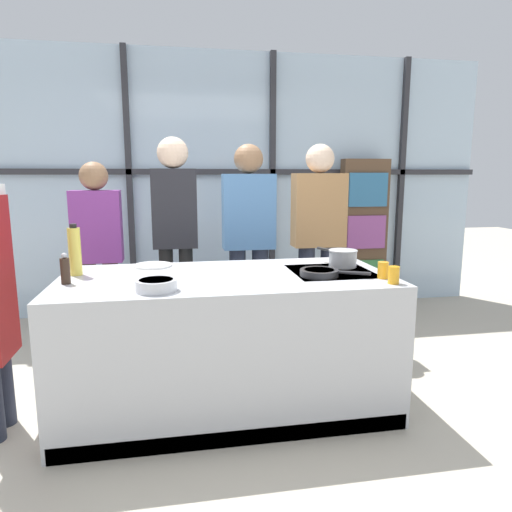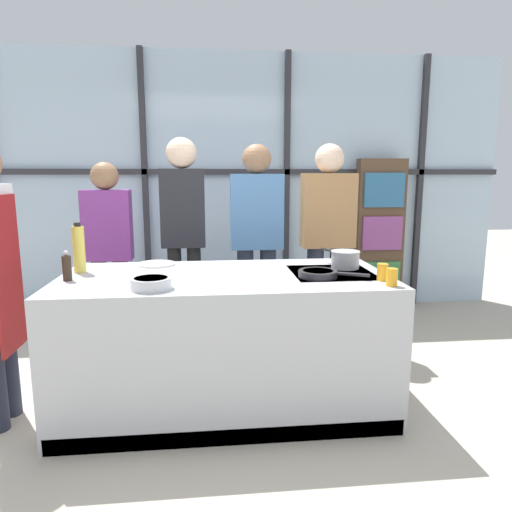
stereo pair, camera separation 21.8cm
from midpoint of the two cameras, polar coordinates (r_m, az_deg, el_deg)
ground_plane at (r=3.21m, az=-1.67°, el=-17.89°), size 18.00×18.00×0.00m
back_window_wall at (r=5.07m, az=-3.67°, el=8.92°), size 6.40×0.10×2.80m
bookshelf at (r=5.32m, az=16.30°, el=2.52°), size 0.53×0.19×1.68m
demo_island at (r=3.03m, az=-1.69°, el=-10.54°), size 2.08×0.99×0.88m
spectator_far_left at (r=3.97m, az=-16.48°, el=1.30°), size 0.39×0.23×1.61m
spectator_center_left at (r=3.88m, az=-7.50°, el=3.73°), size 0.37×0.25×1.81m
spectator_center_right at (r=3.92m, az=1.68°, el=2.80°), size 0.44×0.25×1.76m
spectator_far_right at (r=4.05m, az=10.46°, el=2.85°), size 0.46×0.25×1.77m
frying_pan at (r=2.88m, az=10.04°, el=-2.18°), size 0.41×0.27×0.04m
saucepan at (r=3.18m, az=13.00°, el=-0.37°), size 0.21×0.35×0.12m
white_plate at (r=3.27m, az=-10.51°, el=-1.00°), size 0.26×0.26×0.01m
mixing_bowl at (r=2.58m, az=-10.64°, el=-3.34°), size 0.23×0.23×0.07m
oil_bottle at (r=3.13m, az=-19.43°, el=0.83°), size 0.08×0.08×0.33m
pepper_grinder at (r=2.91m, az=-20.62°, el=-1.33°), size 0.05×0.05×0.18m
juice_glass_near at (r=2.75m, az=18.81°, el=-2.55°), size 0.07×0.07×0.10m
juice_glass_far at (r=2.87m, az=17.65°, el=-1.95°), size 0.07×0.07×0.10m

